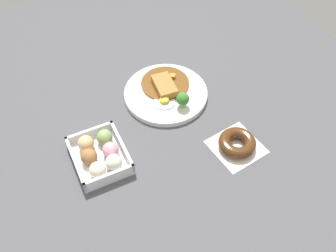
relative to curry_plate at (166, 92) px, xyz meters
The scene contains 4 objects.
ground_plane 0.13m from the curry_plate, 126.07° to the left, with size 1.60×1.60×0.00m, color #4C4C51.
curry_plate is the anchor object (origin of this frame).
donut_box 0.31m from the curry_plate, 118.47° to the left, with size 0.17×0.14×0.06m.
chocolate_ring_donut 0.29m from the curry_plate, 160.81° to the right, with size 0.15×0.15×0.04m.
Camera 1 is at (-0.69, 0.26, 0.89)m, focal length 40.82 mm.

